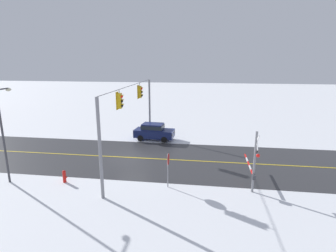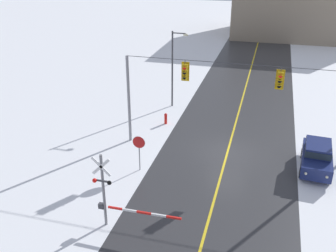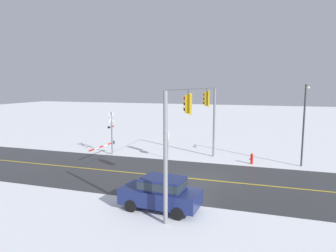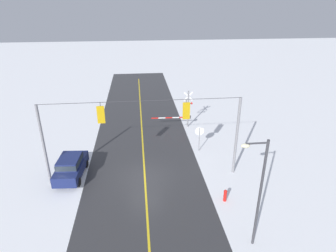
# 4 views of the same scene
# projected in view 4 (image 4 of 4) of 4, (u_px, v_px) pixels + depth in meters

# --- Properties ---
(ground_plane) EXTENTS (160.00, 160.00, 0.00)m
(ground_plane) POSITION_uv_depth(u_px,v_px,m) (145.00, 177.00, 22.20)
(ground_plane) COLOR white
(road_asphalt) EXTENTS (9.00, 80.00, 0.01)m
(road_asphalt) POSITION_uv_depth(u_px,v_px,m) (148.00, 235.00, 16.74)
(road_asphalt) COLOR #303033
(road_asphalt) RESTS_ON ground
(lane_centre_line) EXTENTS (0.14, 72.00, 0.01)m
(lane_centre_line) POSITION_uv_depth(u_px,v_px,m) (148.00, 235.00, 16.74)
(lane_centre_line) COLOR gold
(lane_centre_line) RESTS_ON ground
(signal_span) EXTENTS (14.20, 0.47, 6.22)m
(signal_span) POSITION_uv_depth(u_px,v_px,m) (144.00, 129.00, 20.57)
(signal_span) COLOR gray
(signal_span) RESTS_ON ground
(stop_sign) EXTENTS (0.80, 0.09, 2.35)m
(stop_sign) POSITION_uv_depth(u_px,v_px,m) (199.00, 133.00, 25.41)
(stop_sign) COLOR gray
(stop_sign) RESTS_ON ground
(railroad_crossing) EXTENTS (4.37, 0.31, 4.00)m
(railroad_crossing) POSITION_uv_depth(u_px,v_px,m) (185.00, 110.00, 30.20)
(railroad_crossing) COLOR gray
(railroad_crossing) RESTS_ON ground
(parked_car_navy) EXTENTS (2.05, 4.29, 1.74)m
(parked_car_navy) POSITION_uv_depth(u_px,v_px,m) (71.00, 166.00, 21.91)
(parked_car_navy) COLOR navy
(parked_car_navy) RESTS_ON ground
(streetlamp_near) EXTENTS (1.39, 0.28, 6.50)m
(streetlamp_near) POSITION_uv_depth(u_px,v_px,m) (257.00, 186.00, 14.61)
(streetlamp_near) COLOR #38383D
(streetlamp_near) RESTS_ON ground
(fire_hydrant) EXTENTS (0.24, 0.31, 0.88)m
(fire_hydrant) POSITION_uv_depth(u_px,v_px,m) (225.00, 195.00, 19.43)
(fire_hydrant) COLOR red
(fire_hydrant) RESTS_ON ground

